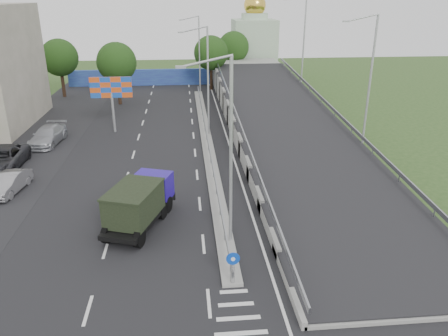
{
  "coord_description": "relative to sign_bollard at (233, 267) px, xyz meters",
  "views": [
    {
      "loc": [
        -1.99,
        -14.87,
        12.88
      ],
      "look_at": [
        0.48,
        11.77,
        2.2
      ],
      "focal_mm": 35.0,
      "sensor_mm": 36.0,
      "label": 1
    }
  ],
  "objects": [
    {
      "name": "church",
      "position": [
        10.0,
        57.83,
        4.28
      ],
      "size": [
        7.0,
        7.0,
        13.8
      ],
      "color": "#B2CCAD",
      "rests_on": "ground"
    },
    {
      "name": "lamp_post_near",
      "position": [
        0.11,
        3.83,
        4.77
      ],
      "size": [
        2.74,
        0.18,
        10.08
      ],
      "color": "#B2B5B7",
      "rests_on": "median"
    },
    {
      "name": "sign_bollard",
      "position": [
        0.0,
        0.0,
        0.0
      ],
      "size": [
        0.64,
        0.23,
        1.67
      ],
      "color": "black",
      "rests_on": "median"
    },
    {
      "name": "ground",
      "position": [
        0.0,
        -2.17,
        -1.03
      ],
      "size": [
        160.0,
        160.0,
        0.0
      ],
      "primitive_type": "plane",
      "color": "#2D4C1E",
      "rests_on": "ground"
    },
    {
      "name": "road_surface",
      "position": [
        -3.0,
        17.83,
        -1.03
      ],
      "size": [
        26.0,
        90.0,
        0.04
      ],
      "primitive_type": "cube",
      "color": "black",
      "rests_on": "ground"
    },
    {
      "name": "dump_truck",
      "position": [
        -4.79,
        6.48,
        0.46
      ],
      "size": [
        4.1,
        6.5,
        2.69
      ],
      "rotation": [
        0.0,
        0.0,
        -0.34
      ],
      "color": "black",
      "rests_on": "ground"
    },
    {
      "name": "tree_left_mid",
      "position": [
        -10.0,
        37.83,
        4.14
      ],
      "size": [
        4.8,
        4.8,
        7.6
      ],
      "color": "black",
      "rests_on": "ground"
    },
    {
      "name": "median_guardrail",
      "position": [
        0.0,
        21.83,
        -0.28
      ],
      "size": [
        0.09,
        44.0,
        0.71
      ],
      "color": "gray",
      "rests_on": "median"
    },
    {
      "name": "lamp_post_far",
      "position": [
        0.11,
        43.83,
        4.77
      ],
      "size": [
        2.74,
        0.18,
        10.08
      ],
      "color": "#B2B5B7",
      "rests_on": "median"
    },
    {
      "name": "parked_car_c",
      "position": [
        -16.36,
        16.47,
        -0.19
      ],
      "size": [
        2.84,
        6.08,
        1.68
      ],
      "primitive_type": "imported",
      "rotation": [
        0.0,
        0.0,
        0.01
      ],
      "color": "#2B2B2F",
      "rests_on": "ground"
    },
    {
      "name": "overpass_ramp",
      "position": [
        7.5,
        21.83,
        0.72
      ],
      "size": [
        10.0,
        50.0,
        3.5
      ],
      "color": "gray",
      "rests_on": "ground"
    },
    {
      "name": "tree_median_far",
      "position": [
        2.0,
        45.83,
        4.14
      ],
      "size": [
        4.8,
        4.8,
        7.6
      ],
      "color": "black",
      "rests_on": "ground"
    },
    {
      "name": "tree_ramp_far",
      "position": [
        6.0,
        52.83,
        4.14
      ],
      "size": [
        4.8,
        4.8,
        7.6
      ],
      "color": "black",
      "rests_on": "ground"
    },
    {
      "name": "lamp_post_mid",
      "position": [
        0.11,
        23.83,
        4.77
      ],
      "size": [
        2.74,
        0.18,
        10.08
      ],
      "color": "#B2B5B7",
      "rests_on": "median"
    },
    {
      "name": "median",
      "position": [
        0.0,
        21.83,
        -0.93
      ],
      "size": [
        1.0,
        44.0,
        0.2
      ],
      "primitive_type": "cube",
      "color": "gray",
      "rests_on": "ground"
    },
    {
      "name": "parked_car_b",
      "position": [
        -14.28,
        11.93,
        -0.35
      ],
      "size": [
        2.07,
        4.32,
        1.37
      ],
      "primitive_type": "imported",
      "rotation": [
        0.0,
        0.0,
        -0.15
      ],
      "color": "gray",
      "rests_on": "ground"
    },
    {
      "name": "parking_strip",
      "position": [
        -16.0,
        17.83,
        -1.03
      ],
      "size": [
        8.0,
        90.0,
        0.05
      ],
      "primitive_type": "cube",
      "color": "black",
      "rests_on": "ground"
    },
    {
      "name": "blue_wall",
      "position": [
        -4.0,
        49.83,
        0.17
      ],
      "size": [
        30.0,
        0.5,
        2.4
      ],
      "primitive_type": "cube",
      "color": "navy",
      "rests_on": "ground"
    },
    {
      "name": "tree_left_far",
      "position": [
        -18.0,
        42.83,
        4.14
      ],
      "size": [
        4.8,
        4.8,
        7.6
      ],
      "color": "black",
      "rests_on": "ground"
    },
    {
      "name": "parked_car_d",
      "position": [
        -14.6,
        22.65,
        -0.24
      ],
      "size": [
        2.76,
        5.65,
        1.58
      ],
      "primitive_type": "imported",
      "rotation": [
        0.0,
        0.0,
        -0.1
      ],
      "color": "#9EA0A7",
      "rests_on": "ground"
    },
    {
      "name": "billboard",
      "position": [
        -9.0,
        25.83,
        3.15
      ],
      "size": [
        4.0,
        0.24,
        5.5
      ],
      "color": "#B2B5B7",
      "rests_on": "ground"
    }
  ]
}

